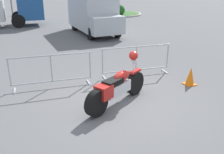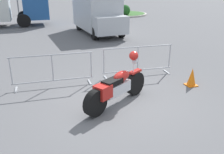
{
  "view_description": "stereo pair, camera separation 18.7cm",
  "coord_description": "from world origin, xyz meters",
  "px_view_note": "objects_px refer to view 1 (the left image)",
  "views": [
    {
      "loc": [
        -2.54,
        -5.82,
        3.2
      ],
      "look_at": [
        -0.15,
        0.3,
        0.65
      ],
      "focal_mm": 40.0,
      "sensor_mm": 36.0,
      "label": 1
    },
    {
      "loc": [
        -2.37,
        -5.89,
        3.2
      ],
      "look_at": [
        -0.15,
        0.3,
        0.65
      ],
      "focal_mm": 40.0,
      "sensor_mm": 36.0,
      "label": 2
    }
  ],
  "objects_px": {
    "motorcycle": "(117,87)",
    "crowd_barrier_far": "(136,60)",
    "delivery_van": "(93,14)",
    "crowd_barrier_near": "(52,70)",
    "traffic_cone": "(190,76)"
  },
  "relations": [
    {
      "from": "motorcycle",
      "to": "delivery_van",
      "type": "relative_size",
      "value": 0.43
    },
    {
      "from": "traffic_cone",
      "to": "motorcycle",
      "type": "bearing_deg",
      "value": -171.7
    },
    {
      "from": "crowd_barrier_near",
      "to": "crowd_barrier_far",
      "type": "height_order",
      "value": "same"
    },
    {
      "from": "crowd_barrier_near",
      "to": "traffic_cone",
      "type": "height_order",
      "value": "crowd_barrier_near"
    },
    {
      "from": "crowd_barrier_near",
      "to": "delivery_van",
      "type": "relative_size",
      "value": 0.5
    },
    {
      "from": "motorcycle",
      "to": "crowd_barrier_near",
      "type": "relative_size",
      "value": 0.84
    },
    {
      "from": "crowd_barrier_far",
      "to": "delivery_van",
      "type": "xyz_separation_m",
      "value": [
        0.89,
        7.96,
        0.68
      ]
    },
    {
      "from": "motorcycle",
      "to": "crowd_barrier_far",
      "type": "height_order",
      "value": "motorcycle"
    },
    {
      "from": "delivery_van",
      "to": "traffic_cone",
      "type": "bearing_deg",
      "value": -0.65
    },
    {
      "from": "crowd_barrier_near",
      "to": "crowd_barrier_far",
      "type": "bearing_deg",
      "value": 0.0
    },
    {
      "from": "crowd_barrier_far",
      "to": "traffic_cone",
      "type": "xyz_separation_m",
      "value": [
        1.26,
        -1.43,
        -0.27
      ]
    },
    {
      "from": "crowd_barrier_far",
      "to": "delivery_van",
      "type": "height_order",
      "value": "delivery_van"
    },
    {
      "from": "delivery_van",
      "to": "traffic_cone",
      "type": "xyz_separation_m",
      "value": [
        0.37,
        -9.39,
        -0.95
      ]
    },
    {
      "from": "motorcycle",
      "to": "traffic_cone",
      "type": "distance_m",
      "value": 2.78
    },
    {
      "from": "delivery_van",
      "to": "traffic_cone",
      "type": "relative_size",
      "value": 8.63
    }
  ]
}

